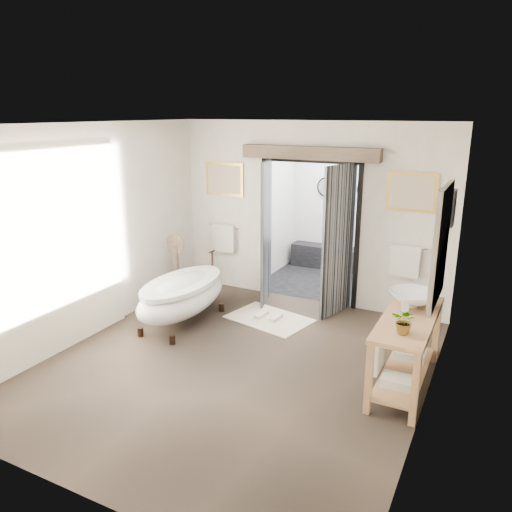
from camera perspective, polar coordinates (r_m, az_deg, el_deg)
name	(u,v)px	position (r m, az deg, el deg)	size (l,w,h in m)	color
ground_plane	(234,364)	(6.37, -2.49, -12.24)	(5.00, 5.00, 0.00)	#4D3E32
room_shell	(225,220)	(5.64, -3.61, 4.17)	(4.52, 5.02, 2.91)	white
shower_room	(337,229)	(9.52, 9.27, 3.11)	(2.22, 2.01, 2.51)	black
back_wall_dressing	(306,209)	(7.84, 5.69, 5.34)	(3.82, 0.79, 2.52)	black
clawfoot_tub	(182,295)	(7.40, -8.42, -4.45)	(0.82, 1.85, 0.90)	black
vanity	(404,345)	(5.94, 16.58, -9.71)	(0.57, 1.60, 0.85)	tan
pedestal_mirror	(177,271)	(8.38, -9.07, -1.70)	(0.33, 0.21, 1.12)	brown
rug	(269,319)	(7.62, 1.53, -7.17)	(1.20, 0.80, 0.01)	beige
slippers	(268,316)	(7.63, 1.43, -6.89)	(0.38, 0.27, 0.05)	beige
basin	(413,299)	(6.07, 17.51, -4.72)	(0.55, 0.55, 0.19)	white
plant	(405,321)	(5.31, 16.66, -7.17)	(0.25, 0.21, 0.28)	gray
soap_bottle_a	(405,305)	(5.88, 16.67, -5.35)	(0.08, 0.09, 0.18)	gray
soap_bottle_b	(414,288)	(6.44, 17.57, -3.53)	(0.14, 0.14, 0.18)	gray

